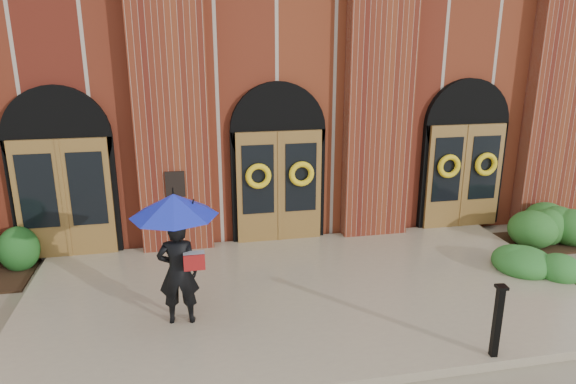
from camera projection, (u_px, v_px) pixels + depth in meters
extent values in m
plane|color=gray|center=(307.00, 302.00, 9.26)|extent=(90.00, 90.00, 0.00)
cube|color=gray|center=(305.00, 294.00, 9.38)|extent=(10.00, 5.30, 0.15)
cube|color=maroon|center=(244.00, 73.00, 16.61)|extent=(16.00, 12.00, 7.00)
cube|color=black|center=(175.00, 184.00, 10.67)|extent=(0.40, 0.05, 0.55)
cube|color=maroon|center=(170.00, 93.00, 10.38)|extent=(1.50, 0.45, 7.00)
cube|color=maroon|center=(379.00, 89.00, 11.25)|extent=(1.50, 0.45, 7.00)
cube|color=maroon|center=(559.00, 85.00, 12.11)|extent=(1.50, 0.45, 7.00)
cube|color=brown|center=(64.00, 199.00, 10.54)|extent=(1.90, 0.10, 2.50)
cylinder|color=black|center=(58.00, 138.00, 10.31)|extent=(2.10, 0.22, 2.10)
cube|color=brown|center=(279.00, 187.00, 11.40)|extent=(1.90, 0.10, 2.50)
cylinder|color=black|center=(278.00, 130.00, 11.18)|extent=(2.10, 0.22, 2.10)
cube|color=brown|center=(464.00, 176.00, 12.27)|extent=(1.90, 0.10, 2.50)
cylinder|color=black|center=(466.00, 123.00, 12.04)|extent=(2.10, 0.22, 2.10)
torus|color=yellow|center=(258.00, 176.00, 11.11)|extent=(0.57, 0.13, 0.57)
torus|color=yellow|center=(302.00, 174.00, 11.30)|extent=(0.57, 0.13, 0.57)
torus|color=yellow|center=(449.00, 166.00, 11.98)|extent=(0.57, 0.13, 0.57)
torus|color=yellow|center=(486.00, 164.00, 12.16)|extent=(0.57, 0.13, 0.57)
imported|color=black|center=(178.00, 272.00, 8.09)|extent=(0.67, 0.47, 1.75)
cone|color=#1623AE|center=(174.00, 205.00, 7.78)|extent=(1.46, 1.46, 0.35)
cylinder|color=black|center=(179.00, 235.00, 7.87)|extent=(0.02, 0.02, 0.59)
cube|color=#B0B4B6|center=(194.00, 260.00, 7.95)|extent=(0.34, 0.19, 0.26)
cube|color=maroon|center=(194.00, 263.00, 7.86)|extent=(0.33, 0.05, 0.26)
cube|color=black|center=(497.00, 323.00, 7.28)|extent=(0.11, 0.11, 1.07)
cube|color=black|center=(502.00, 287.00, 7.12)|extent=(0.16, 0.16, 0.04)
ellipsoid|color=#265B20|center=(512.00, 230.00, 11.67)|extent=(3.04, 1.22, 0.78)
ellipsoid|color=#256123|center=(560.00, 265.00, 10.10)|extent=(1.57, 1.35, 0.56)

